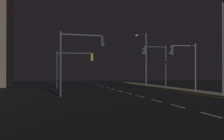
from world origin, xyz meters
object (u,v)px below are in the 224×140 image
(street_lamp_across_street, at_px, (144,54))
(traffic_light_near_right, at_px, (80,51))
(traffic_light_far_center, at_px, (184,58))
(traffic_light_near_left, at_px, (156,58))
(traffic_light_mid_right, at_px, (74,62))

(street_lamp_across_street, bearing_deg, traffic_light_near_right, -121.36)
(traffic_light_far_center, distance_m, traffic_light_near_right, 11.35)
(traffic_light_near_left, height_order, traffic_light_far_center, traffic_light_near_left)
(traffic_light_near_left, height_order, traffic_light_near_right, traffic_light_near_right)
(traffic_light_near_left, distance_m, traffic_light_mid_right, 10.79)
(traffic_light_near_left, xyz_separation_m, street_lamp_across_street, (1.73, 10.43, 1.14))
(traffic_light_far_center, bearing_deg, traffic_light_near_left, 92.13)
(traffic_light_mid_right, xyz_separation_m, traffic_light_near_right, (-0.51, -13.31, 0.50))
(traffic_light_mid_right, bearing_deg, street_lamp_across_street, 31.16)
(traffic_light_near_right, bearing_deg, traffic_light_near_left, 43.21)
(traffic_light_near_right, bearing_deg, traffic_light_far_center, 11.82)
(traffic_light_mid_right, relative_size, street_lamp_across_street, 0.59)
(traffic_light_near_left, relative_size, street_lamp_across_street, 0.66)
(traffic_light_far_center, distance_m, street_lamp_across_street, 18.38)
(traffic_light_far_center, bearing_deg, traffic_light_near_right, -168.18)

